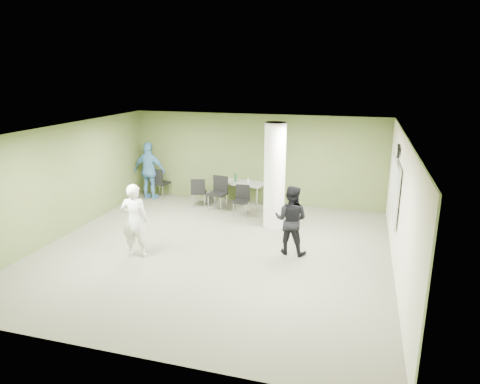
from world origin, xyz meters
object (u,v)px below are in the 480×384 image
(folding_table, at_px, (240,183))
(chair_back_left, at_px, (159,181))
(man_black, at_px, (291,220))
(man_blue, at_px, (150,171))
(woman_white, at_px, (135,221))

(folding_table, bearing_deg, chair_back_left, -169.27)
(folding_table, xyz_separation_m, chair_back_left, (-2.77, 0.01, -0.11))
(man_black, relative_size, man_blue, 0.86)
(woman_white, distance_m, man_blue, 4.54)
(woman_white, relative_size, man_black, 1.05)
(man_black, xyz_separation_m, man_blue, (-5.13, 3.04, 0.13))
(chair_back_left, height_order, man_blue, man_blue)
(folding_table, height_order, man_blue, man_blue)
(woman_white, relative_size, man_blue, 0.90)
(woman_white, xyz_separation_m, man_black, (3.32, 1.13, -0.04))
(chair_back_left, distance_m, woman_white, 4.61)
(woman_white, bearing_deg, man_blue, -78.42)
(man_black, bearing_deg, chair_back_left, -26.25)
(chair_back_left, xyz_separation_m, man_black, (4.89, -3.19, 0.21))
(folding_table, relative_size, man_black, 1.05)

